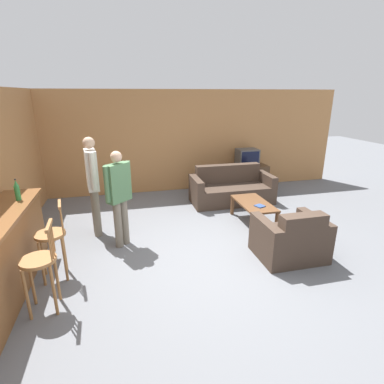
{
  "coord_description": "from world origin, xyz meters",
  "views": [
    {
      "loc": [
        -1.27,
        -3.97,
        2.49
      ],
      "look_at": [
        -0.1,
        0.87,
        0.85
      ],
      "focal_mm": 28.0,
      "sensor_mm": 36.0,
      "label": 1
    }
  ],
  "objects_px": {
    "armchair_near": "(291,240)",
    "person_by_counter": "(119,194)",
    "tv_unit": "(246,177)",
    "tv": "(247,157)",
    "coffee_table": "(254,205)",
    "bottle": "(17,191)",
    "couch_far": "(231,189)",
    "person_by_window": "(93,181)",
    "bar_chair_mid": "(52,239)",
    "bar_chair_near": "(40,266)",
    "book_on_table": "(260,206)"
  },
  "relations": [
    {
      "from": "bar_chair_mid",
      "to": "tv_unit",
      "type": "bearing_deg",
      "value": 37.49
    },
    {
      "from": "armchair_near",
      "to": "coffee_table",
      "type": "xyz_separation_m",
      "value": [
        0.01,
        1.4,
        0.06
      ]
    },
    {
      "from": "bar_chair_near",
      "to": "tv",
      "type": "xyz_separation_m",
      "value": [
        4.28,
        3.97,
        0.28
      ]
    },
    {
      "from": "bar_chair_mid",
      "to": "couch_far",
      "type": "relative_size",
      "value": 0.58
    },
    {
      "from": "bar_chair_near",
      "to": "bottle",
      "type": "bearing_deg",
      "value": 112.09
    },
    {
      "from": "tv_unit",
      "to": "person_by_counter",
      "type": "height_order",
      "value": "person_by_counter"
    },
    {
      "from": "couch_far",
      "to": "tv",
      "type": "xyz_separation_m",
      "value": [
        0.77,
        0.9,
        0.56
      ]
    },
    {
      "from": "armchair_near",
      "to": "tv_unit",
      "type": "distance_m",
      "value": 3.66
    },
    {
      "from": "bar_chair_near",
      "to": "person_by_counter",
      "type": "height_order",
      "value": "person_by_counter"
    },
    {
      "from": "coffee_table",
      "to": "tv_unit",
      "type": "relative_size",
      "value": 0.97
    },
    {
      "from": "bar_chair_near",
      "to": "book_on_table",
      "type": "xyz_separation_m",
      "value": [
        3.52,
        1.57,
        -0.15
      ]
    },
    {
      "from": "coffee_table",
      "to": "person_by_window",
      "type": "bearing_deg",
      "value": 176.15
    },
    {
      "from": "couch_far",
      "to": "bottle",
      "type": "xyz_separation_m",
      "value": [
        -3.97,
        -1.95,
        0.89
      ]
    },
    {
      "from": "tv_unit",
      "to": "book_on_table",
      "type": "distance_m",
      "value": 2.52
    },
    {
      "from": "book_on_table",
      "to": "bar_chair_near",
      "type": "bearing_deg",
      "value": -156.03
    },
    {
      "from": "tv_unit",
      "to": "book_on_table",
      "type": "bearing_deg",
      "value": -107.56
    },
    {
      "from": "coffee_table",
      "to": "tv_unit",
      "type": "height_order",
      "value": "tv_unit"
    },
    {
      "from": "couch_far",
      "to": "tv_unit",
      "type": "height_order",
      "value": "couch_far"
    },
    {
      "from": "bottle",
      "to": "book_on_table",
      "type": "distance_m",
      "value": 4.07
    },
    {
      "from": "tv_unit",
      "to": "tv",
      "type": "height_order",
      "value": "tv"
    },
    {
      "from": "armchair_near",
      "to": "person_by_window",
      "type": "bearing_deg",
      "value": 151.98
    },
    {
      "from": "tv_unit",
      "to": "armchair_near",
      "type": "bearing_deg",
      "value": -102.43
    },
    {
      "from": "bar_chair_mid",
      "to": "tv_unit",
      "type": "xyz_separation_m",
      "value": [
        4.28,
        3.29,
        -0.27
      ]
    },
    {
      "from": "bar_chair_mid",
      "to": "armchair_near",
      "type": "height_order",
      "value": "bar_chair_mid"
    },
    {
      "from": "couch_far",
      "to": "person_by_window",
      "type": "height_order",
      "value": "person_by_window"
    },
    {
      "from": "bar_chair_mid",
      "to": "tv",
      "type": "height_order",
      "value": "bar_chair_mid"
    },
    {
      "from": "book_on_table",
      "to": "tv_unit",
      "type": "bearing_deg",
      "value": 72.44
    },
    {
      "from": "coffee_table",
      "to": "armchair_near",
      "type": "bearing_deg",
      "value": -90.42
    },
    {
      "from": "bar_chair_near",
      "to": "tv_unit",
      "type": "xyz_separation_m",
      "value": [
        4.28,
        3.97,
        -0.27
      ]
    },
    {
      "from": "couch_far",
      "to": "coffee_table",
      "type": "distance_m",
      "value": 1.27
    },
    {
      "from": "bar_chair_mid",
      "to": "person_by_counter",
      "type": "relative_size",
      "value": 0.67
    },
    {
      "from": "book_on_table",
      "to": "person_by_window",
      "type": "relative_size",
      "value": 0.12
    },
    {
      "from": "bottle",
      "to": "book_on_table",
      "type": "bearing_deg",
      "value": 6.36
    },
    {
      "from": "coffee_table",
      "to": "person_by_counter",
      "type": "height_order",
      "value": "person_by_counter"
    },
    {
      "from": "book_on_table",
      "to": "couch_far",
      "type": "bearing_deg",
      "value": 90.43
    },
    {
      "from": "bar_chair_near",
      "to": "tv",
      "type": "bearing_deg",
      "value": 42.8
    },
    {
      "from": "bottle",
      "to": "person_by_counter",
      "type": "bearing_deg",
      "value": 13.4
    },
    {
      "from": "person_by_counter",
      "to": "armchair_near",
      "type": "bearing_deg",
      "value": -22.27
    },
    {
      "from": "bottle",
      "to": "tv",
      "type": "bearing_deg",
      "value": 30.96
    },
    {
      "from": "armchair_near",
      "to": "tv",
      "type": "bearing_deg",
      "value": 77.56
    },
    {
      "from": "tv_unit",
      "to": "person_by_window",
      "type": "relative_size",
      "value": 0.63
    },
    {
      "from": "bar_chair_near",
      "to": "person_by_window",
      "type": "relative_size",
      "value": 0.61
    },
    {
      "from": "book_on_table",
      "to": "person_by_counter",
      "type": "bearing_deg",
      "value": -177.48
    },
    {
      "from": "coffee_table",
      "to": "bottle",
      "type": "height_order",
      "value": "bottle"
    },
    {
      "from": "book_on_table",
      "to": "person_by_window",
      "type": "height_order",
      "value": "person_by_window"
    },
    {
      "from": "armchair_near",
      "to": "person_by_counter",
      "type": "distance_m",
      "value": 2.85
    },
    {
      "from": "bottle",
      "to": "person_by_counter",
      "type": "distance_m",
      "value": 1.44
    },
    {
      "from": "person_by_window",
      "to": "person_by_counter",
      "type": "bearing_deg",
      "value": -51.28
    },
    {
      "from": "tv",
      "to": "person_by_window",
      "type": "height_order",
      "value": "person_by_window"
    },
    {
      "from": "tv",
      "to": "person_by_counter",
      "type": "bearing_deg",
      "value": -143.18
    }
  ]
}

